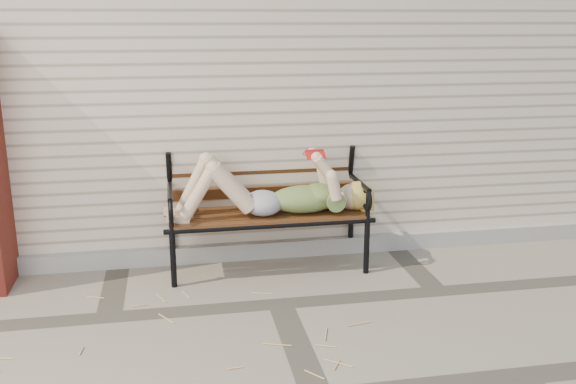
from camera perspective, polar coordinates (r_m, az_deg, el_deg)
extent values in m
plane|color=gray|center=(4.88, -0.67, -9.90)|extent=(80.00, 80.00, 0.00)
cube|color=beige|center=(7.41, -4.71, 10.78)|extent=(8.00, 4.00, 3.00)
cube|color=#9F9C90|center=(5.73, -2.32, -5.15)|extent=(8.00, 0.10, 0.15)
cylinder|color=black|center=(5.16, -10.18, -5.82)|extent=(0.05, 0.05, 0.48)
cylinder|color=black|center=(5.61, -10.23, -4.06)|extent=(0.05, 0.05, 0.48)
cylinder|color=black|center=(5.38, 7.01, -4.76)|extent=(0.05, 0.05, 0.48)
cylinder|color=black|center=(5.82, 5.60, -3.17)|extent=(0.05, 0.05, 0.48)
cube|color=#563116|center=(5.36, -1.82, -2.02)|extent=(1.63, 0.53, 0.03)
cylinder|color=black|center=(5.14, -1.41, -3.04)|extent=(1.72, 0.04, 0.04)
cylinder|color=black|center=(5.59, -2.19, -1.51)|extent=(1.72, 0.04, 0.04)
torus|color=black|center=(5.57, -2.42, 4.33)|extent=(0.30, 0.04, 0.30)
ellipsoid|color=#093643|center=(5.34, 1.41, -0.63)|extent=(0.58, 0.33, 0.23)
ellipsoid|color=#093643|center=(5.36, 2.76, -0.18)|extent=(0.28, 0.32, 0.17)
ellipsoid|color=#9E9DA2|center=(5.29, -2.23, -0.99)|extent=(0.32, 0.36, 0.20)
sphere|color=#D5B68F|center=(5.44, 5.73, -0.41)|extent=(0.24, 0.24, 0.24)
ellipsoid|color=gold|center=(5.45, 6.27, -0.33)|extent=(0.27, 0.27, 0.25)
cube|color=#B01414|center=(5.26, 2.36, 3.68)|extent=(0.15, 0.02, 0.02)
cube|color=beige|center=(5.22, 2.46, 3.27)|extent=(0.15, 0.09, 0.05)
cube|color=beige|center=(5.31, 2.25, 3.47)|extent=(0.15, 0.09, 0.05)
cube|color=#B01414|center=(5.22, 2.47, 3.31)|extent=(0.16, 0.10, 0.06)
cube|color=#B01414|center=(5.31, 2.24, 3.52)|extent=(0.16, 0.10, 0.06)
cylinder|color=tan|center=(4.10, -9.77, -15.26)|extent=(0.14, 0.13, 0.01)
cylinder|color=tan|center=(4.54, -22.24, -13.05)|extent=(0.03, 0.12, 0.01)
cylinder|color=tan|center=(4.42, 5.59, -12.74)|extent=(0.10, 0.13, 0.01)
cylinder|color=tan|center=(4.34, -18.55, -14.05)|extent=(0.02, 0.10, 0.01)
cylinder|color=tan|center=(5.12, -16.16, -9.19)|extent=(0.05, 0.17, 0.01)
cylinder|color=tan|center=(4.57, -15.47, -12.26)|extent=(0.10, 0.02, 0.01)
cylinder|color=tan|center=(4.50, 7.56, -12.22)|extent=(0.09, 0.02, 0.01)
cylinder|color=tan|center=(4.26, 0.63, -13.77)|extent=(0.15, 0.02, 0.01)
cylinder|color=tan|center=(4.94, -18.67, -10.34)|extent=(0.10, 0.11, 0.01)
cylinder|color=tan|center=(4.38, -15.31, -13.54)|extent=(0.07, 0.17, 0.01)
cylinder|color=tan|center=(4.67, -17.90, -11.85)|extent=(0.19, 0.08, 0.01)
cylinder|color=tan|center=(3.98, -5.13, -16.14)|extent=(0.15, 0.09, 0.01)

